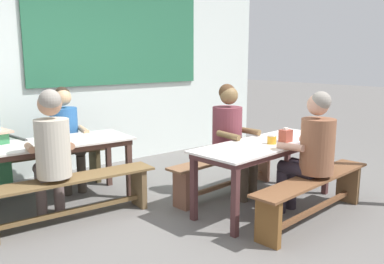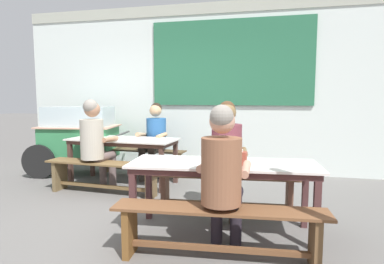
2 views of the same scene
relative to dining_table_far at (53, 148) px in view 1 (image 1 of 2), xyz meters
name	(u,v)px [view 1 (image 1 of 2)]	position (x,y,z in m)	size (l,w,h in m)	color
ground_plane	(190,215)	(0.96, -1.21, -0.65)	(40.00, 40.00, 0.00)	slate
backdrop_wall	(84,59)	(0.99, 1.27, 0.95)	(6.92, 0.23, 3.05)	silver
dining_table_far	(53,148)	(0.00, 0.00, 0.00)	(1.75, 0.82, 0.72)	silver
dining_table_near	(267,149)	(1.79, -1.52, 0.00)	(1.90, 0.80, 0.72)	white
bench_far_back	(41,167)	(0.04, 0.58, -0.35)	(1.65, 0.42, 0.46)	brown
bench_far_front	(73,192)	(-0.04, -0.58, -0.34)	(1.74, 0.44, 0.46)	brown
bench_near_back	(226,168)	(1.75, -0.94, -0.34)	(1.73, 0.39, 0.46)	brown
bench_near_front	(314,192)	(1.84, -2.11, -0.34)	(1.80, 0.43, 0.46)	brown
person_center_facing	(66,131)	(0.35, 0.49, 0.08)	(0.48, 0.58, 1.28)	#413931
person_right_near_table	(231,132)	(1.76, -1.00, 0.11)	(0.49, 0.57, 1.33)	#483C2E
person_near_front	(312,147)	(1.86, -2.04, 0.10)	(0.44, 0.57, 1.32)	#29222B
person_left_back_turned	(52,148)	(-0.19, -0.51, 0.12)	(0.48, 0.56, 1.34)	#6B5956
tissue_box	(286,136)	(1.97, -1.63, 0.14)	(0.12, 0.10, 0.16)	#984232
condiment_jar	(272,139)	(1.77, -1.60, 0.12)	(0.10, 0.10, 0.10)	gold
soup_bowl	(54,140)	(0.00, -0.05, 0.10)	(0.13, 0.13, 0.04)	silver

